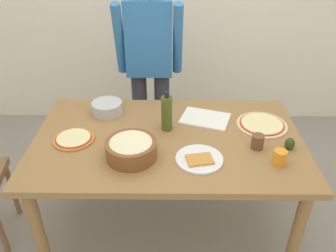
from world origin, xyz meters
TOP-DOWN VIEW (x-y plane):
  - ground at (0.00, 0.00)m, footprint 8.00×8.00m
  - dining_table at (0.00, 0.00)m, footprint 1.60×0.96m
  - person_cook at (-0.15, 0.76)m, footprint 0.49×0.25m
  - pizza_raw_on_board at (0.59, 0.14)m, footprint 0.32×0.32m
  - pizza_cooked_on_tray at (-0.56, -0.03)m, footprint 0.24×0.24m
  - plate_with_slice at (0.17, -0.22)m, footprint 0.26×0.26m
  - popcorn_bowl at (-0.20, -0.19)m, footprint 0.28×0.28m
  - mixing_bowl_steel at (-0.41, 0.29)m, footprint 0.20×0.20m
  - olive_oil_bottle at (-0.01, 0.10)m, footprint 0.07×0.07m
  - cup_orange at (0.59, -0.25)m, footprint 0.07×0.07m
  - cup_small_brown at (0.51, -0.10)m, footprint 0.07×0.07m
  - cutting_board_white at (0.24, 0.21)m, footprint 0.35×0.30m
  - avocado at (0.69, -0.11)m, footprint 0.06×0.06m

SIDE VIEW (x-z plane):
  - ground at x=0.00m, z-range 0.00..0.00m
  - dining_table at x=0.00m, z-range 0.29..1.05m
  - cutting_board_white at x=0.24m, z-range 0.76..0.77m
  - plate_with_slice at x=0.17m, z-range 0.76..0.78m
  - pizza_raw_on_board at x=0.59m, z-range 0.76..0.78m
  - pizza_cooked_on_tray at x=-0.56m, z-range 0.76..0.78m
  - avocado at x=0.69m, z-range 0.76..0.83m
  - mixing_bowl_steel at x=-0.41m, z-range 0.76..0.84m
  - cup_orange at x=0.59m, z-range 0.76..0.84m
  - cup_small_brown at x=0.51m, z-range 0.76..0.84m
  - popcorn_bowl at x=-0.20m, z-range 0.76..0.88m
  - olive_oil_bottle at x=-0.01m, z-range 0.75..1.00m
  - person_cook at x=-0.15m, z-range 0.13..1.75m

